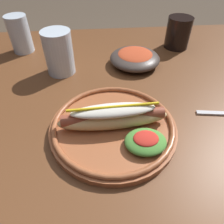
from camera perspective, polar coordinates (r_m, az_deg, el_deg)
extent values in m
plane|color=brown|center=(1.19, -1.76, -25.15)|extent=(8.00, 8.00, 0.00)
cube|color=brown|center=(0.59, -3.23, 2.39)|extent=(1.28, 0.97, 0.04)
cylinder|color=brown|center=(1.26, 22.43, 2.39)|extent=(0.06, 0.06, 0.70)
cylinder|color=#9E5633|center=(0.49, 0.32, -4.31)|extent=(0.29, 0.29, 0.02)
torus|color=#9E5633|center=(0.48, 0.33, -3.32)|extent=(0.28, 0.28, 0.01)
ellipsoid|color=tan|center=(0.47, 0.33, -1.95)|extent=(0.24, 0.06, 0.04)
cylinder|color=brown|center=(0.46, 0.34, -1.26)|extent=(0.22, 0.03, 0.03)
ellipsoid|color=silver|center=(0.45, 0.35, 0.42)|extent=(0.18, 0.05, 0.02)
cylinder|color=yellow|center=(0.44, 0.35, 1.38)|extent=(0.19, 0.01, 0.01)
ellipsoid|color=#4C8C38|center=(0.44, 8.98, -7.86)|extent=(0.09, 0.07, 0.02)
ellipsoid|color=red|center=(0.43, 9.12, -7.02)|extent=(0.05, 0.04, 0.01)
cube|color=silver|center=(0.59, 25.67, -0.27)|extent=(0.09, 0.02, 0.00)
cylinder|color=black|center=(0.85, 17.35, 19.67)|extent=(0.09, 0.09, 0.11)
cylinder|color=silver|center=(0.67, -14.10, 15.21)|extent=(0.09, 0.09, 0.13)
cylinder|color=silver|center=(0.85, -23.53, 18.63)|extent=(0.07, 0.07, 0.12)
ellipsoid|color=#423833|center=(0.72, 6.14, 14.14)|extent=(0.16, 0.16, 0.04)
ellipsoid|color=#B74223|center=(0.71, 6.23, 15.12)|extent=(0.11, 0.11, 0.02)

